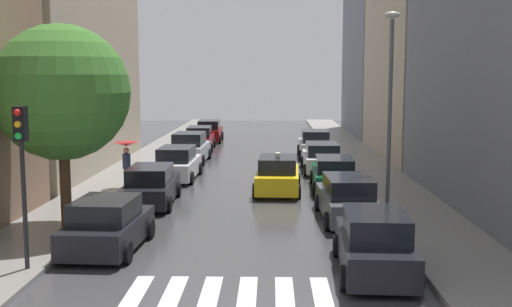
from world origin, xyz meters
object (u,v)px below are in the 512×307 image
(parked_car_left_third, at_px, (177,164))
(traffic_light_left_corner, at_px, (22,151))
(parked_car_right_fourth, at_px, (322,158))
(parked_car_left_fifth, at_px, (200,139))
(parked_car_left_fourth, at_px, (190,148))
(parked_car_left_sixth, at_px, (209,132))
(lamp_post_right, at_px, (390,97))
(pedestrian_foreground, at_px, (126,153))
(parked_car_left_nearest, at_px, (107,226))
(parked_car_right_third, at_px, (334,174))
(parked_car_right_second, at_px, (347,199))
(taxi_midroad, at_px, (278,175))
(parked_car_right_fifth, at_px, (315,145))
(street_tree_left, at_px, (62,93))
(parked_car_right_nearest, at_px, (375,244))
(parked_car_left_second, at_px, (151,186))

(parked_car_left_third, bearing_deg, traffic_light_left_corner, 174.78)
(parked_car_left_third, distance_m, parked_car_right_fourth, 7.93)
(traffic_light_left_corner, bearing_deg, parked_car_left_fifth, 86.96)
(parked_car_right_fourth, bearing_deg, parked_car_left_fourth, 65.30)
(parked_car_left_sixth, xyz_separation_m, lamp_post_right, (9.41, -24.87, 3.63))
(parked_car_left_third, xyz_separation_m, pedestrian_foreground, (-1.84, -3.10, 0.93))
(parked_car_left_nearest, distance_m, parked_car_right_third, 12.73)
(parked_car_left_fourth, distance_m, parked_car_left_fifth, 6.21)
(parked_car_left_sixth, bearing_deg, parked_car_right_fourth, -154.24)
(parked_car_left_sixth, distance_m, parked_car_right_second, 27.61)
(parked_car_left_nearest, xyz_separation_m, taxi_midroad, (5.22, 9.45, 0.01))
(parked_car_left_nearest, distance_m, parked_car_right_fifth, 22.65)
(street_tree_left, bearing_deg, parked_car_right_third, 38.59)
(parked_car_left_third, relative_size, pedestrian_foreground, 2.24)
(parked_car_right_third, bearing_deg, lamp_post_right, -157.37)
(parked_car_left_nearest, xyz_separation_m, pedestrian_foreground, (-1.65, 9.63, 0.96))
(pedestrian_foreground, bearing_deg, parked_car_right_nearest, 36.73)
(parked_car_right_second, height_order, parked_car_right_third, parked_car_right_second)
(parked_car_right_second, distance_m, lamp_post_right, 4.39)
(parked_car_right_nearest, bearing_deg, parked_car_left_fifth, 18.35)
(pedestrian_foreground, height_order, traffic_light_left_corner, traffic_light_left_corner)
(parked_car_left_fifth, bearing_deg, taxi_midroad, -163.00)
(parked_car_right_second, relative_size, street_tree_left, 0.70)
(street_tree_left, bearing_deg, lamp_post_right, 16.93)
(traffic_light_left_corner, xyz_separation_m, lamp_post_right, (11.00, 8.02, 1.13))
(parked_car_left_nearest, relative_size, pedestrian_foreground, 2.00)
(parked_car_left_second, bearing_deg, parked_car_left_nearest, 178.00)
(parked_car_left_fifth, height_order, traffic_light_left_corner, traffic_light_left_corner)
(pedestrian_foreground, bearing_deg, parked_car_left_fifth, 172.31)
(parked_car_left_nearest, bearing_deg, pedestrian_foreground, 12.39)
(parked_car_left_third, bearing_deg, parked_car_right_fifth, -39.93)
(parked_car_left_nearest, xyz_separation_m, parked_car_right_third, (7.80, 10.06, -0.03))
(parked_car_left_nearest, height_order, pedestrian_foreground, pedestrian_foreground)
(parked_car_left_nearest, height_order, parked_car_left_fourth, parked_car_left_fourth)
(parked_car_right_third, bearing_deg, parked_car_left_nearest, 144.03)
(parked_car_left_fifth, bearing_deg, street_tree_left, 173.51)
(parked_car_right_third, distance_m, parked_car_right_fourth, 5.29)
(parked_car_left_fourth, xyz_separation_m, parked_car_right_fourth, (7.66, -3.53, -0.09))
(parked_car_left_second, relative_size, parked_car_right_fifth, 1.03)
(parked_car_left_sixth, distance_m, parked_car_right_fifth, 12.06)
(street_tree_left, bearing_deg, parked_car_left_third, 78.31)
(parked_car_left_second, relative_size, parked_car_right_second, 0.99)
(parked_car_right_fifth, distance_m, street_tree_left, 21.71)
(parked_car_left_third, height_order, parked_car_left_sixth, parked_car_left_sixth)
(parked_car_left_nearest, bearing_deg, parked_car_right_fifth, -17.23)
(parked_car_left_second, height_order, parked_car_right_fourth, parked_car_left_second)
(parked_car_left_nearest, height_order, lamp_post_right, lamp_post_right)
(taxi_midroad, xyz_separation_m, pedestrian_foreground, (-6.87, 0.18, 0.95))
(parked_car_left_fourth, relative_size, lamp_post_right, 0.63)
(parked_car_left_third, distance_m, parked_car_right_second, 11.46)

